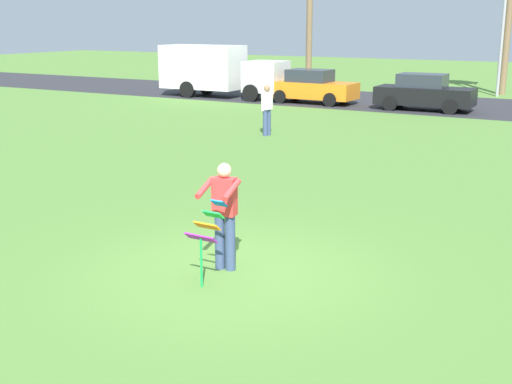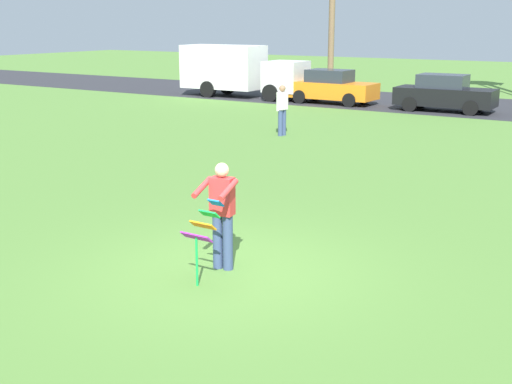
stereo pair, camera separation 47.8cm
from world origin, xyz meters
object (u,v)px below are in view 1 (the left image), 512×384
at_px(kite_held, 207,230).
at_px(parked_car_orange, 312,87).
at_px(person_kite_flyer, 224,212).
at_px(streetlight_pole, 504,18).
at_px(parked_truck_white_box, 216,70).
at_px(person_walker_near, 267,109).
at_px(parked_car_black, 424,93).

distance_m(kite_held, parked_car_orange, 23.08).
bearing_deg(person_kite_flyer, streetlight_pole, 91.93).
relative_size(person_kite_flyer, parked_car_orange, 0.41).
relative_size(parked_truck_white_box, person_walker_near, 3.90).
relative_size(kite_held, parked_car_orange, 0.29).
distance_m(streetlight_pole, person_walker_near, 17.78).
bearing_deg(streetlight_pole, parked_car_orange, -133.32).
height_order(kite_held, parked_car_orange, parked_car_orange).
bearing_deg(person_kite_flyer, person_walker_near, 115.55).
xyz_separation_m(parked_truck_white_box, streetlight_pole, (12.60, 7.64, 2.59)).
distance_m(kite_held, parked_truck_white_box, 25.52).
bearing_deg(parked_car_black, parked_truck_white_box, 179.99).
bearing_deg(kite_held, parked_car_black, 97.47).
distance_m(person_kite_flyer, parked_car_black, 21.10).
relative_size(kite_held, streetlight_pole, 0.18).
bearing_deg(person_kite_flyer, parked_truck_white_box, 122.95).
relative_size(parked_car_orange, parked_car_black, 1.00).
relative_size(person_kite_flyer, person_walker_near, 1.00).
height_order(kite_held, parked_truck_white_box, parked_truck_white_box).
distance_m(kite_held, person_walker_near, 13.54).
bearing_deg(kite_held, person_walker_near, 114.75).
distance_m(parked_car_orange, streetlight_pole, 10.99).
height_order(person_kite_flyer, parked_truck_white_box, parked_truck_white_box).
distance_m(person_kite_flyer, streetlight_pole, 28.75).
bearing_deg(kite_held, parked_car_orange, 110.97).
bearing_deg(parked_car_orange, person_walker_near, -74.37).
xyz_separation_m(parked_car_orange, person_walker_near, (2.59, -9.26, 0.16)).
relative_size(parked_truck_white_box, parked_car_black, 1.59).
bearing_deg(kite_held, person_kite_flyer, 98.15).
distance_m(kite_held, parked_car_black, 21.73).
relative_size(kite_held, parked_car_black, 0.29).
distance_m(parked_truck_white_box, parked_car_black, 10.85).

